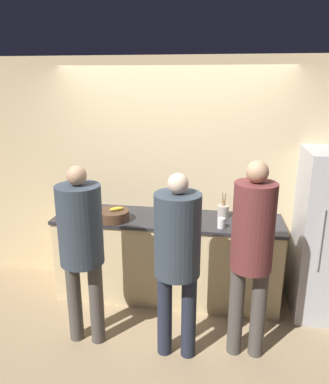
{
  "coord_description": "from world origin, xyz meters",
  "views": [
    {
      "loc": [
        0.58,
        -3.34,
        2.37
      ],
      "look_at": [
        0.0,
        0.15,
        1.29
      ],
      "focal_mm": 35.0,
      "sensor_mm": 36.0,
      "label": 1
    }
  ],
  "objects_px": {
    "person_center": "(177,250)",
    "cup_white": "(221,223)",
    "person_right": "(252,246)",
    "person_left": "(81,239)",
    "utensil_crock": "(223,211)",
    "bottle_amber": "(261,220)",
    "bottle_dark": "(79,210)",
    "fruit_bowl": "(113,215)"
  },
  "relations": [
    {
      "from": "person_center",
      "to": "cup_white",
      "type": "relative_size",
      "value": 16.2
    },
    {
      "from": "person_right",
      "to": "person_center",
      "type": "bearing_deg",
      "value": -169.85
    },
    {
      "from": "person_left",
      "to": "utensil_crock",
      "type": "xyz_separation_m",
      "value": [
        1.21,
        0.99,
        -0.02
      ]
    },
    {
      "from": "person_center",
      "to": "bottle_amber",
      "type": "relative_size",
      "value": 9.78
    },
    {
      "from": "person_center",
      "to": "bottle_amber",
      "type": "distance_m",
      "value": 1.11
    },
    {
      "from": "utensil_crock",
      "to": "cup_white",
      "type": "height_order",
      "value": "utensil_crock"
    },
    {
      "from": "cup_white",
      "to": "bottle_amber",
      "type": "bearing_deg",
      "value": 14.54
    },
    {
      "from": "bottle_dark",
      "to": "bottle_amber",
      "type": "relative_size",
      "value": 0.9
    },
    {
      "from": "utensil_crock",
      "to": "bottle_amber",
      "type": "height_order",
      "value": "utensil_crock"
    },
    {
      "from": "utensil_crock",
      "to": "person_center",
      "type": "bearing_deg",
      "value": -108.97
    },
    {
      "from": "person_right",
      "to": "bottle_amber",
      "type": "relative_size",
      "value": 10.35
    },
    {
      "from": "bottle_amber",
      "to": "bottle_dark",
      "type": "bearing_deg",
      "value": -179.86
    },
    {
      "from": "person_right",
      "to": "bottle_dark",
      "type": "relative_size",
      "value": 11.44
    },
    {
      "from": "bottle_dark",
      "to": "person_center",
      "type": "bearing_deg",
      "value": -34.96
    },
    {
      "from": "person_left",
      "to": "person_right",
      "type": "height_order",
      "value": "person_right"
    },
    {
      "from": "person_center",
      "to": "cup_white",
      "type": "height_order",
      "value": "person_center"
    },
    {
      "from": "fruit_bowl",
      "to": "utensil_crock",
      "type": "xyz_separation_m",
      "value": [
        1.14,
        0.28,
        0.02
      ]
    },
    {
      "from": "utensil_crock",
      "to": "cup_white",
      "type": "relative_size",
      "value": 2.61
    },
    {
      "from": "person_center",
      "to": "bottle_dark",
      "type": "height_order",
      "value": "person_center"
    },
    {
      "from": "bottle_amber",
      "to": "fruit_bowl",
      "type": "bearing_deg",
      "value": -177.42
    },
    {
      "from": "person_right",
      "to": "person_left",
      "type": "bearing_deg",
      "value": -177.75
    },
    {
      "from": "person_center",
      "to": "fruit_bowl",
      "type": "distance_m",
      "value": 1.09
    },
    {
      "from": "person_right",
      "to": "utensil_crock",
      "type": "relative_size",
      "value": 6.57
    },
    {
      "from": "person_center",
      "to": "fruit_bowl",
      "type": "bearing_deg",
      "value": 135.72
    },
    {
      "from": "person_right",
      "to": "fruit_bowl",
      "type": "bearing_deg",
      "value": 154.75
    },
    {
      "from": "person_right",
      "to": "utensil_crock",
      "type": "distance_m",
      "value": 0.97
    },
    {
      "from": "utensil_crock",
      "to": "bottle_dark",
      "type": "relative_size",
      "value": 1.74
    },
    {
      "from": "person_center",
      "to": "utensil_crock",
      "type": "distance_m",
      "value": 1.1
    },
    {
      "from": "utensil_crock",
      "to": "bottle_dark",
      "type": "xyz_separation_m",
      "value": [
        -1.54,
        -0.22,
        -0.01
      ]
    },
    {
      "from": "person_center",
      "to": "utensil_crock",
      "type": "bearing_deg",
      "value": 71.03
    },
    {
      "from": "person_right",
      "to": "fruit_bowl",
      "type": "relative_size",
      "value": 5.22
    },
    {
      "from": "fruit_bowl",
      "to": "bottle_amber",
      "type": "xyz_separation_m",
      "value": [
        1.51,
        0.07,
        0.01
      ]
    },
    {
      "from": "utensil_crock",
      "to": "cup_white",
      "type": "distance_m",
      "value": 0.31
    },
    {
      "from": "utensil_crock",
      "to": "bottle_amber",
      "type": "xyz_separation_m",
      "value": [
        0.37,
        -0.21,
        -0.0
      ]
    },
    {
      "from": "bottle_amber",
      "to": "cup_white",
      "type": "bearing_deg",
      "value": -165.46
    },
    {
      "from": "person_left",
      "to": "bottle_amber",
      "type": "bearing_deg",
      "value": 26.17
    },
    {
      "from": "person_left",
      "to": "bottle_dark",
      "type": "bearing_deg",
      "value": 113.0
    },
    {
      "from": "fruit_bowl",
      "to": "cup_white",
      "type": "relative_size",
      "value": 3.28
    },
    {
      "from": "person_right",
      "to": "bottle_dark",
      "type": "bearing_deg",
      "value": 158.12
    },
    {
      "from": "person_left",
      "to": "person_center",
      "type": "bearing_deg",
      "value": -3.43
    },
    {
      "from": "person_left",
      "to": "person_center",
      "type": "xyz_separation_m",
      "value": [
        0.85,
        -0.05,
        -0.01
      ]
    },
    {
      "from": "bottle_amber",
      "to": "utensil_crock",
      "type": "bearing_deg",
      "value": 150.46
    }
  ]
}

